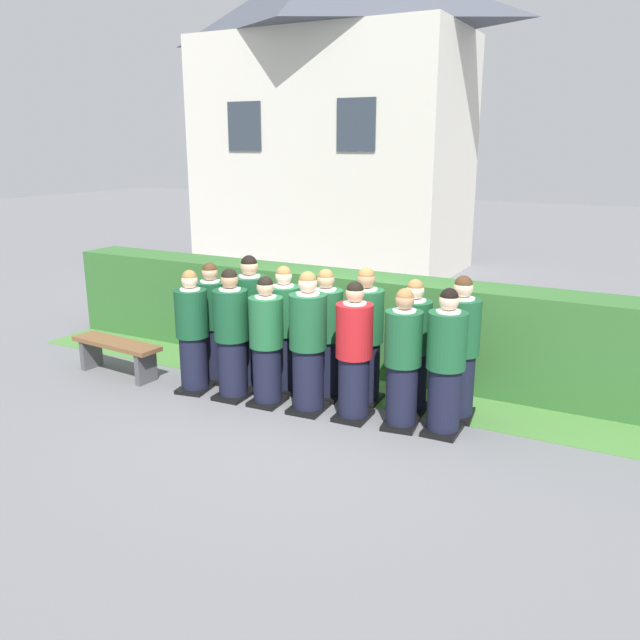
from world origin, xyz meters
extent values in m
plane|color=slate|center=(0.00, 0.00, 0.00)|extent=(60.00, 60.00, 0.00)
cylinder|color=black|center=(-1.62, -0.13, 0.36)|extent=(0.34, 0.34, 0.72)
cube|color=black|center=(-1.62, -0.13, 0.03)|extent=(0.43, 0.50, 0.05)
cylinder|color=#144728|center=(-1.62, -0.13, 1.02)|extent=(0.41, 0.41, 0.60)
cylinder|color=white|center=(-1.62, -0.13, 1.32)|extent=(0.25, 0.25, 0.03)
cube|color=#236038|center=(-1.65, 0.06, 1.14)|extent=(0.04, 0.02, 0.26)
sphere|color=beige|center=(-1.62, -0.13, 1.44)|extent=(0.20, 0.20, 0.20)
sphere|color=olive|center=(-1.62, -0.13, 1.47)|extent=(0.19, 0.19, 0.19)
cylinder|color=black|center=(-1.05, -0.09, 0.37)|extent=(0.36, 0.36, 0.75)
cube|color=black|center=(-1.05, -0.09, 0.03)|extent=(0.39, 0.48, 0.05)
cylinder|color=#144728|center=(-1.05, -0.09, 1.06)|extent=(0.42, 0.42, 0.62)
cylinder|color=white|center=(-1.05, -0.09, 1.37)|extent=(0.26, 0.26, 0.03)
cube|color=gold|center=(-1.06, 0.11, 1.18)|extent=(0.04, 0.01, 0.27)
sphere|color=tan|center=(-1.05, -0.09, 1.49)|extent=(0.21, 0.21, 0.21)
sphere|color=black|center=(-1.05, -0.09, 1.53)|extent=(0.19, 0.19, 0.19)
cube|color=white|center=(-1.06, 0.18, 0.97)|extent=(0.15, 0.01, 0.20)
cylinder|color=black|center=(-0.56, -0.06, 0.36)|extent=(0.35, 0.35, 0.72)
cube|color=black|center=(-0.56, -0.06, 0.03)|extent=(0.39, 0.47, 0.05)
cylinder|color=#1E5B33|center=(-0.56, -0.06, 1.02)|extent=(0.41, 0.41, 0.60)
cylinder|color=white|center=(-0.56, -0.06, 1.33)|extent=(0.25, 0.25, 0.03)
cube|color=navy|center=(-0.57, 0.14, 1.14)|extent=(0.04, 0.01, 0.26)
sphere|color=tan|center=(-0.56, -0.06, 1.44)|extent=(0.20, 0.20, 0.20)
sphere|color=black|center=(-0.56, -0.06, 1.48)|extent=(0.19, 0.19, 0.19)
cube|color=white|center=(-0.58, 0.21, 0.93)|extent=(0.15, 0.02, 0.20)
cylinder|color=black|center=(-0.02, -0.02, 0.39)|extent=(0.37, 0.37, 0.77)
cube|color=black|center=(-0.02, -0.02, 0.03)|extent=(0.42, 0.50, 0.05)
cylinder|color=#19512D|center=(-0.02, -0.02, 1.09)|extent=(0.44, 0.44, 0.64)
cylinder|color=white|center=(-0.02, -0.02, 1.41)|extent=(0.27, 0.27, 0.03)
cube|color=gold|center=(-0.03, 0.19, 1.22)|extent=(0.04, 0.01, 0.28)
sphere|color=beige|center=(-0.02, -0.02, 1.54)|extent=(0.22, 0.22, 0.22)
sphere|color=olive|center=(-0.02, -0.02, 1.58)|extent=(0.20, 0.20, 0.20)
cylinder|color=black|center=(0.54, 0.03, 0.37)|extent=(0.35, 0.35, 0.74)
cube|color=black|center=(0.54, 0.03, 0.03)|extent=(0.39, 0.47, 0.05)
cylinder|color=#AD191E|center=(0.54, 0.03, 1.05)|extent=(0.42, 0.42, 0.61)
cylinder|color=white|center=(0.54, 0.03, 1.36)|extent=(0.26, 0.26, 0.03)
cube|color=#236038|center=(0.54, 0.23, 1.17)|extent=(0.04, 0.01, 0.27)
sphere|color=tan|center=(0.54, 0.03, 1.48)|extent=(0.21, 0.21, 0.21)
sphere|color=black|center=(0.54, 0.03, 1.51)|extent=(0.19, 0.19, 0.19)
cube|color=white|center=(0.53, 0.30, 0.95)|extent=(0.15, 0.01, 0.20)
cylinder|color=black|center=(1.11, 0.07, 0.36)|extent=(0.35, 0.35, 0.73)
cube|color=black|center=(1.11, 0.07, 0.03)|extent=(0.42, 0.50, 0.05)
cylinder|color=#19512D|center=(1.11, 0.07, 1.03)|extent=(0.41, 0.41, 0.60)
cylinder|color=white|center=(1.11, 0.07, 1.33)|extent=(0.25, 0.25, 0.03)
cube|color=navy|center=(1.08, 0.27, 1.15)|extent=(0.04, 0.02, 0.26)
sphere|color=tan|center=(1.11, 0.07, 1.45)|extent=(0.21, 0.21, 0.21)
sphere|color=olive|center=(1.11, 0.07, 1.48)|extent=(0.19, 0.19, 0.19)
cylinder|color=black|center=(1.57, 0.13, 0.37)|extent=(0.36, 0.36, 0.74)
cube|color=black|center=(1.57, 0.13, 0.03)|extent=(0.38, 0.47, 0.05)
cylinder|color=#19512D|center=(1.57, 0.13, 1.05)|extent=(0.42, 0.42, 0.61)
cylinder|color=white|center=(1.57, 0.13, 1.36)|extent=(0.26, 0.26, 0.03)
cube|color=gold|center=(1.57, 0.33, 1.17)|extent=(0.04, 0.01, 0.27)
sphere|color=beige|center=(1.57, 0.13, 1.48)|extent=(0.21, 0.21, 0.21)
sphere|color=black|center=(1.57, 0.13, 1.52)|extent=(0.19, 0.19, 0.19)
cube|color=white|center=(1.57, 0.40, 0.96)|extent=(0.15, 0.01, 0.20)
cylinder|color=black|center=(-1.65, 0.32, 0.37)|extent=(0.35, 0.35, 0.73)
cube|color=black|center=(-1.65, 0.32, 0.03)|extent=(0.43, 0.50, 0.05)
cylinder|color=#144728|center=(-1.65, 0.32, 1.03)|extent=(0.41, 0.41, 0.60)
cylinder|color=white|center=(-1.65, 0.32, 1.34)|extent=(0.26, 0.26, 0.03)
cube|color=#236038|center=(-1.68, 0.51, 1.15)|extent=(0.04, 0.02, 0.27)
sphere|color=tan|center=(-1.65, 0.32, 1.46)|extent=(0.21, 0.21, 0.21)
sphere|color=#472D19|center=(-1.65, 0.32, 1.49)|extent=(0.19, 0.19, 0.19)
cylinder|color=black|center=(-1.09, 0.39, 0.39)|extent=(0.38, 0.38, 0.79)
cube|color=black|center=(-1.09, 0.39, 0.03)|extent=(0.42, 0.51, 0.05)
cylinder|color=#144728|center=(-1.09, 0.39, 1.11)|extent=(0.45, 0.45, 0.65)
cylinder|color=white|center=(-1.09, 0.39, 1.44)|extent=(0.28, 0.28, 0.03)
cube|color=navy|center=(-1.10, 0.60, 1.24)|extent=(0.04, 0.01, 0.29)
sphere|color=tan|center=(-1.09, 0.39, 1.57)|extent=(0.22, 0.22, 0.22)
sphere|color=black|center=(-1.09, 0.39, 1.61)|extent=(0.21, 0.21, 0.21)
cylinder|color=black|center=(-0.61, 0.44, 0.37)|extent=(0.35, 0.35, 0.74)
cube|color=black|center=(-0.61, 0.44, 0.03)|extent=(0.43, 0.51, 0.05)
cylinder|color=#1E5B33|center=(-0.61, 0.44, 1.05)|extent=(0.42, 0.42, 0.61)
cylinder|color=white|center=(-0.61, 0.44, 1.36)|extent=(0.26, 0.26, 0.03)
cube|color=gold|center=(-0.64, 0.64, 1.17)|extent=(0.04, 0.02, 0.27)
sphere|color=beige|center=(-0.61, 0.44, 1.48)|extent=(0.21, 0.21, 0.21)
sphere|color=olive|center=(-0.61, 0.44, 1.51)|extent=(0.19, 0.19, 0.19)
cube|color=white|center=(-0.65, 0.71, 0.96)|extent=(0.15, 0.03, 0.20)
cylinder|color=black|center=(-0.04, 0.46, 0.37)|extent=(0.36, 0.36, 0.75)
cube|color=black|center=(-0.04, 0.46, 0.03)|extent=(0.44, 0.51, 0.05)
cylinder|color=#1E5B33|center=(-0.04, 0.46, 1.05)|extent=(0.42, 0.42, 0.62)
cylinder|color=white|center=(-0.04, 0.46, 1.37)|extent=(0.26, 0.26, 0.03)
cube|color=#236038|center=(-0.07, 0.66, 1.18)|extent=(0.04, 0.02, 0.27)
sphere|color=tan|center=(-0.04, 0.46, 1.49)|extent=(0.21, 0.21, 0.21)
sphere|color=olive|center=(-0.04, 0.46, 1.52)|extent=(0.19, 0.19, 0.19)
cube|color=white|center=(-0.08, 0.73, 0.96)|extent=(0.15, 0.03, 0.20)
cylinder|color=black|center=(0.45, 0.54, 0.38)|extent=(0.37, 0.37, 0.77)
cube|color=black|center=(0.45, 0.54, 0.03)|extent=(0.41, 0.50, 0.05)
cylinder|color=#1E5B33|center=(0.45, 0.54, 1.08)|extent=(0.43, 0.43, 0.63)
cylinder|color=white|center=(0.45, 0.54, 1.41)|extent=(0.27, 0.27, 0.03)
cube|color=navy|center=(0.44, 0.74, 1.21)|extent=(0.04, 0.01, 0.28)
sphere|color=tan|center=(0.45, 0.54, 1.53)|extent=(0.22, 0.22, 0.22)
sphere|color=olive|center=(0.45, 0.54, 1.57)|extent=(0.20, 0.20, 0.20)
cube|color=white|center=(0.44, 0.81, 0.99)|extent=(0.15, 0.02, 0.20)
cylinder|color=black|center=(1.05, 0.55, 0.36)|extent=(0.35, 0.35, 0.73)
cube|color=black|center=(1.05, 0.55, 0.03)|extent=(0.38, 0.46, 0.05)
cylinder|color=#19512D|center=(1.05, 0.55, 1.03)|extent=(0.41, 0.41, 0.60)
cylinder|color=white|center=(1.05, 0.55, 1.34)|extent=(0.26, 0.26, 0.03)
cube|color=navy|center=(1.05, 0.75, 1.15)|extent=(0.04, 0.01, 0.27)
sphere|color=beige|center=(1.05, 0.55, 1.45)|extent=(0.21, 0.21, 0.21)
sphere|color=olive|center=(1.05, 0.55, 1.49)|extent=(0.19, 0.19, 0.19)
cube|color=white|center=(1.05, 0.82, 0.94)|extent=(0.15, 0.01, 0.20)
cylinder|color=black|center=(1.59, 0.61, 0.38)|extent=(0.37, 0.37, 0.77)
cube|color=black|center=(1.59, 0.61, 0.03)|extent=(0.44, 0.52, 0.05)
cylinder|color=#19512D|center=(1.59, 0.61, 1.08)|extent=(0.43, 0.43, 0.63)
cylinder|color=white|center=(1.59, 0.61, 1.40)|extent=(0.27, 0.27, 0.03)
cube|color=navy|center=(1.56, 0.82, 1.21)|extent=(0.04, 0.02, 0.28)
sphere|color=beige|center=(1.59, 0.61, 1.53)|extent=(0.22, 0.22, 0.22)
sphere|color=#472D19|center=(1.59, 0.61, 1.57)|extent=(0.20, 0.20, 0.20)
cube|color=white|center=(1.55, 0.89, 0.99)|extent=(0.15, 0.03, 0.20)
cube|color=#33662D|center=(0.00, 1.66, 0.67)|extent=(10.02, 0.70, 1.33)
cube|color=beige|center=(-4.03, 8.54, 2.78)|extent=(6.35, 3.43, 5.55)
cube|color=#2D3842|center=(-5.46, 6.81, 3.44)|extent=(0.90, 0.04, 1.10)
cube|color=#2D3842|center=(-2.60, 6.81, 3.44)|extent=(0.90, 0.04, 1.10)
cube|color=brown|center=(-2.90, -0.16, 0.45)|extent=(1.43, 0.48, 0.06)
cube|color=#4C4C51|center=(-3.45, -0.11, 0.21)|extent=(0.11, 0.33, 0.42)
cube|color=#4C4C51|center=(-2.36, -0.21, 0.21)|extent=(0.11, 0.33, 0.42)
cube|color=#477A38|center=(0.00, 0.86, 0.00)|extent=(10.02, 0.90, 0.01)
camera|label=1|loc=(3.45, -6.31, 3.06)|focal=36.56mm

